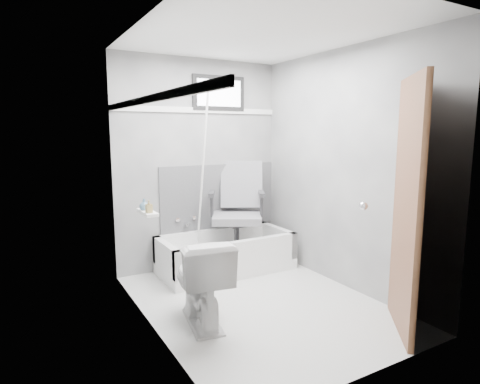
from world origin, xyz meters
TOP-DOWN VIEW (x-y plane):
  - floor at (0.00, 0.00)m, footprint 2.60×2.60m
  - ceiling at (0.00, 0.00)m, footprint 2.60×2.60m
  - wall_back at (0.00, 1.30)m, footprint 2.00×0.02m
  - wall_front at (0.00, -1.30)m, footprint 2.00×0.02m
  - wall_left at (-1.00, 0.00)m, footprint 0.02×2.60m
  - wall_right at (1.00, 0.00)m, footprint 0.02×2.60m
  - bathtub at (0.15, 0.93)m, footprint 1.50×0.70m
  - office_chair at (0.30, 0.96)m, footprint 0.88×0.88m
  - toilet at (-0.62, -0.08)m, footprint 0.55×0.81m
  - door at (0.98, -1.28)m, footprint 0.78×0.78m
  - window at (0.25, 1.29)m, footprint 0.66×0.04m
  - backerboard at (0.25, 1.29)m, footprint 1.50×0.02m
  - trim_back at (0.00, 1.29)m, footprint 2.00×0.02m
  - trim_left at (-0.99, 0.00)m, footprint 0.02×2.60m
  - pole at (-0.08, 1.06)m, footprint 0.02×0.39m
  - shelf at (-0.93, 0.31)m, footprint 0.10×0.32m
  - soap_bottle_a at (-0.94, 0.23)m, footprint 0.05×0.05m
  - soap_bottle_b at (-0.94, 0.37)m, footprint 0.09×0.09m
  - faucet at (-0.20, 1.27)m, footprint 0.26×0.10m

SIDE VIEW (x-z plane):
  - floor at x=0.00m, z-range 0.00..0.00m
  - bathtub at x=0.15m, z-range 0.00..0.42m
  - toilet at x=-0.62m, z-range 0.00..0.73m
  - faucet at x=-0.20m, z-range 0.47..0.63m
  - office_chair at x=0.30m, z-range 0.12..1.24m
  - backerboard at x=0.25m, z-range 0.41..1.19m
  - shelf at x=-0.93m, z-range 0.89..0.91m
  - soap_bottle_b at x=-0.94m, z-range 0.91..1.01m
  - soap_bottle_a at x=-0.94m, z-range 0.91..1.02m
  - door at x=0.98m, z-range 0.00..2.00m
  - pole at x=-0.08m, z-range 0.09..2.01m
  - wall_back at x=0.00m, z-range 0.00..2.40m
  - wall_front at x=0.00m, z-range 0.00..2.40m
  - wall_left at x=-1.00m, z-range 0.00..2.40m
  - wall_right at x=1.00m, z-range 0.00..2.40m
  - trim_back at x=0.00m, z-range 1.79..1.85m
  - trim_left at x=-0.99m, z-range 1.79..1.85m
  - window at x=0.25m, z-range 1.82..2.22m
  - ceiling at x=0.00m, z-range 2.40..2.40m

